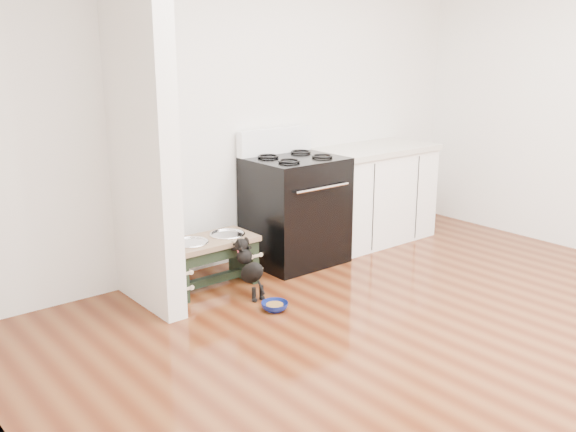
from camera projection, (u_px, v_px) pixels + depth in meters
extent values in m
plane|color=#451C0C|center=(490.00, 361.00, 3.88)|extent=(5.00, 5.00, 0.00)
plane|color=silver|center=(246.00, 105.00, 5.39)|extent=(5.00, 0.00, 5.00)
plane|color=silver|center=(59.00, 214.00, 2.00)|extent=(0.00, 5.00, 5.00)
cube|color=silver|center=(140.00, 120.00, 4.38)|extent=(0.15, 0.80, 2.70)
cube|color=black|center=(295.00, 210.00, 5.52)|extent=(0.76, 0.65, 0.92)
cube|color=black|center=(319.00, 225.00, 5.31)|extent=(0.58, 0.02, 0.50)
cylinder|color=silver|center=(323.00, 188.00, 5.19)|extent=(0.56, 0.02, 0.02)
cube|color=white|center=(275.00, 141.00, 5.58)|extent=(0.76, 0.08, 0.22)
torus|color=black|center=(289.00, 161.00, 5.18)|extent=(0.18, 0.18, 0.02)
torus|color=black|center=(322.00, 156.00, 5.40)|extent=(0.18, 0.18, 0.02)
torus|color=black|center=(268.00, 156.00, 5.39)|extent=(0.18, 0.18, 0.02)
torus|color=black|center=(301.00, 152.00, 5.61)|extent=(0.18, 0.18, 0.02)
cube|color=white|center=(372.00, 196.00, 6.14)|extent=(1.20, 0.60, 0.86)
cube|color=#BCB3A1|center=(374.00, 149.00, 6.02)|extent=(1.24, 0.64, 0.05)
cube|color=black|center=(391.00, 241.00, 6.05)|extent=(1.20, 0.06, 0.10)
cube|color=black|center=(174.00, 275.00, 4.80)|extent=(0.06, 0.35, 0.36)
cube|color=black|center=(243.00, 257.00, 5.19)|extent=(0.06, 0.35, 0.36)
cube|color=black|center=(221.00, 254.00, 4.84)|extent=(0.58, 0.03, 0.09)
cube|color=black|center=(211.00, 280.00, 5.03)|extent=(0.58, 0.06, 0.06)
cube|color=brown|center=(209.00, 241.00, 4.95)|extent=(0.72, 0.39, 0.04)
cylinder|color=silver|center=(190.00, 245.00, 4.84)|extent=(0.25, 0.25, 0.04)
cylinder|color=silver|center=(228.00, 237.00, 5.05)|extent=(0.25, 0.25, 0.04)
torus|color=silver|center=(190.00, 242.00, 4.84)|extent=(0.28, 0.28, 0.02)
torus|color=silver|center=(227.00, 234.00, 5.04)|extent=(0.28, 0.28, 0.02)
cylinder|color=black|center=(254.00, 295.00, 4.75)|extent=(0.03, 0.03, 0.11)
cylinder|color=black|center=(261.00, 292.00, 4.80)|extent=(0.03, 0.03, 0.11)
sphere|color=black|center=(255.00, 300.00, 4.76)|extent=(0.04, 0.04, 0.04)
sphere|color=black|center=(262.00, 298.00, 4.80)|extent=(0.04, 0.04, 0.04)
ellipsoid|color=black|center=(252.00, 273.00, 4.79)|extent=(0.13, 0.29, 0.26)
sphere|color=black|center=(244.00, 256.00, 4.83)|extent=(0.12, 0.12, 0.12)
sphere|color=black|center=(242.00, 245.00, 4.84)|extent=(0.10, 0.10, 0.10)
sphere|color=black|center=(233.00, 244.00, 4.87)|extent=(0.04, 0.04, 0.04)
sphere|color=black|center=(240.00, 242.00, 4.91)|extent=(0.04, 0.04, 0.04)
cylinder|color=black|center=(261.00, 288.00, 4.73)|extent=(0.02, 0.08, 0.10)
torus|color=#C43944|center=(243.00, 251.00, 4.84)|extent=(0.10, 0.06, 0.09)
imported|color=navy|center=(275.00, 306.00, 4.60)|extent=(0.20, 0.20, 0.06)
cylinder|color=brown|center=(275.00, 306.00, 4.60)|extent=(0.12, 0.12, 0.02)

